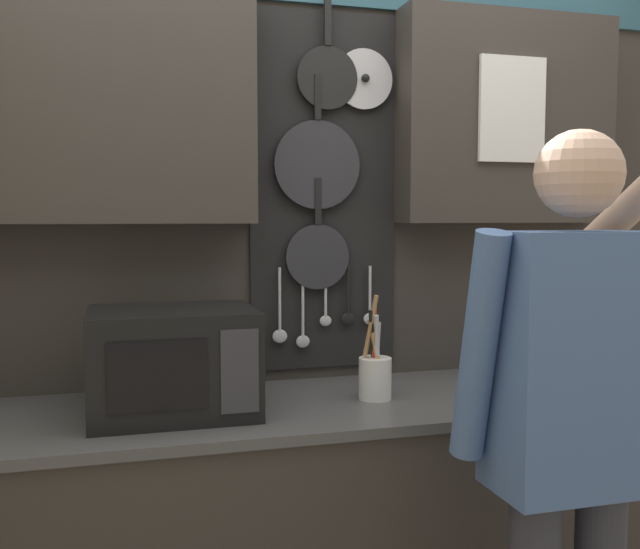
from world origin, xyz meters
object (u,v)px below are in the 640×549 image
object	(u,v)px
knife_block	(583,356)
utensil_crock	(375,372)
person	(569,416)
microwave	(173,362)

from	to	relation	value
knife_block	utensil_crock	xyz separation A→B (m)	(-0.74, 0.00, -0.01)
knife_block	utensil_crock	distance (m)	0.74
utensil_crock	knife_block	bearing A→B (deg)	-0.07
person	knife_block	bearing A→B (deg)	51.78
person	microwave	bearing A→B (deg)	145.97
knife_block	microwave	bearing A→B (deg)	-179.98
microwave	person	world-z (taller)	person
utensil_crock	person	xyz separation A→B (m)	(0.27, -0.60, 0.01)
knife_block	person	distance (m)	0.76
microwave	person	bearing A→B (deg)	-34.03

